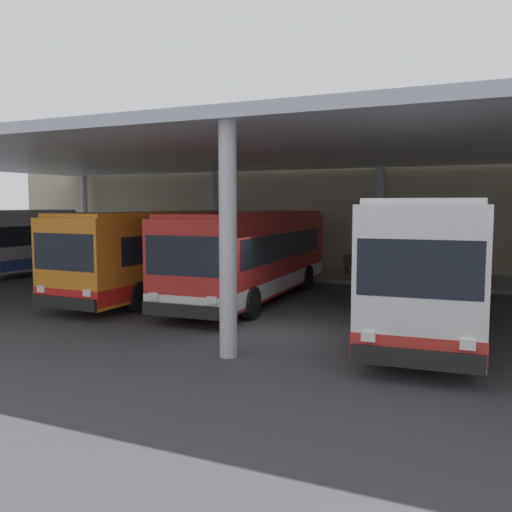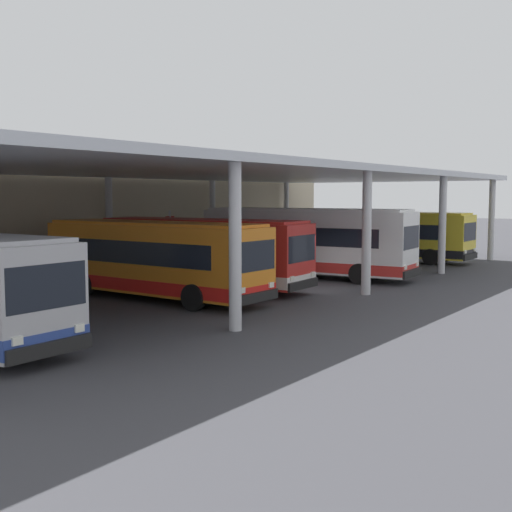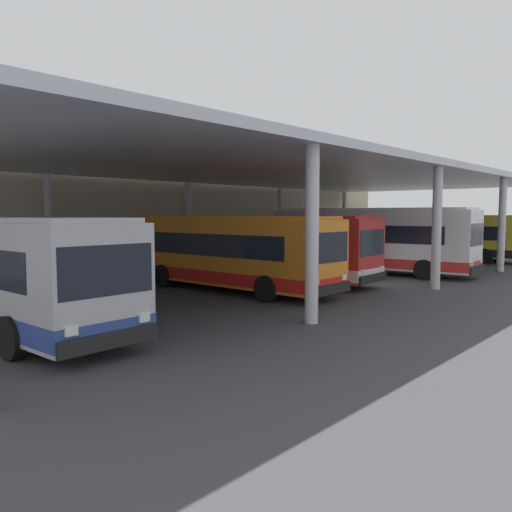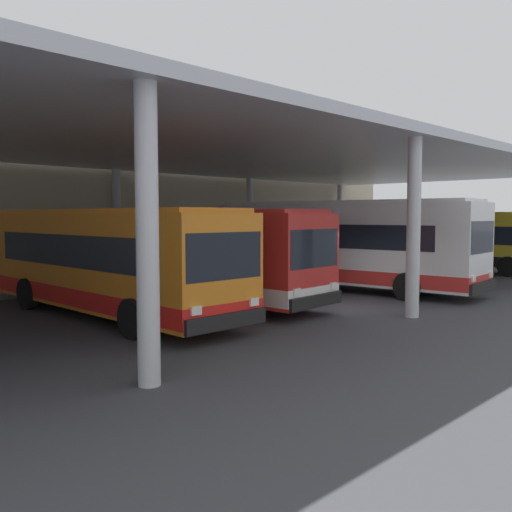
% 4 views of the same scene
% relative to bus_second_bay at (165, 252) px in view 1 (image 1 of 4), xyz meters
% --- Properties ---
extents(ground_plane, '(200.00, 200.00, 0.00)m').
position_rel_bus_second_bay_xyz_m(ground_plane, '(6.14, -4.07, -1.66)').
color(ground_plane, '#3D3D42').
extents(platform_kerb, '(42.00, 4.50, 0.18)m').
position_rel_bus_second_bay_xyz_m(platform_kerb, '(6.14, 7.68, -1.57)').
color(platform_kerb, gray).
rests_on(platform_kerb, ground).
extents(station_building_facade, '(48.00, 1.60, 6.83)m').
position_rel_bus_second_bay_xyz_m(station_building_facade, '(6.14, 10.93, 1.76)').
color(station_building_facade, '#C1B293').
rests_on(station_building_facade, ground).
extents(canopy_shelter, '(40.00, 17.00, 5.55)m').
position_rel_bus_second_bay_xyz_m(canopy_shelter, '(6.14, 1.43, 3.63)').
color(canopy_shelter, silver).
rests_on(canopy_shelter, ground).
extents(bus_second_bay, '(2.78, 10.55, 3.17)m').
position_rel_bus_second_bay_xyz_m(bus_second_bay, '(0.00, 0.00, 0.00)').
color(bus_second_bay, orange).
rests_on(bus_second_bay, ground).
extents(bus_middle_bay, '(3.14, 10.66, 3.17)m').
position_rel_bus_second_bay_xyz_m(bus_middle_bay, '(3.50, 0.41, 0.00)').
color(bus_middle_bay, red).
rests_on(bus_middle_bay, ground).
extents(bus_far_bay, '(3.40, 11.49, 3.57)m').
position_rel_bus_second_bay_xyz_m(bus_far_bay, '(9.87, -1.31, 0.19)').
color(bus_far_bay, white).
rests_on(bus_far_bay, ground).
extents(bench_waiting, '(1.80, 0.45, 0.92)m').
position_rel_bus_second_bay_xyz_m(bench_waiting, '(5.70, 7.75, -0.99)').
color(bench_waiting, brown).
rests_on(bench_waiting, platform_kerb).
extents(trash_bin, '(0.52, 0.52, 0.98)m').
position_rel_bus_second_bay_xyz_m(trash_bin, '(2.48, 7.73, -0.98)').
color(trash_bin, '#236638').
rests_on(trash_bin, platform_kerb).
extents(banner_sign, '(0.70, 0.12, 3.20)m').
position_rel_bus_second_bay_xyz_m(banner_sign, '(8.38, 6.87, 0.32)').
color(banner_sign, '#B2B2B7').
rests_on(banner_sign, platform_kerb).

